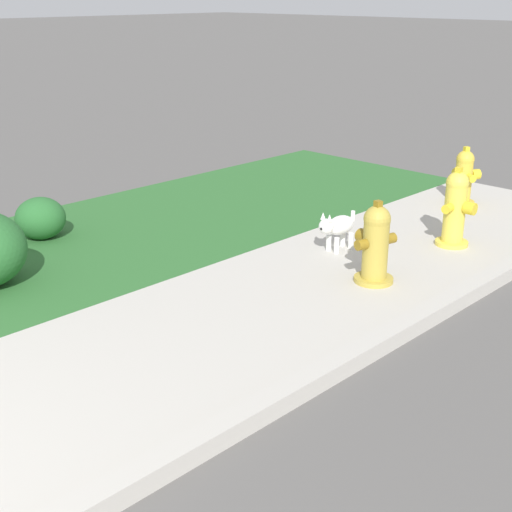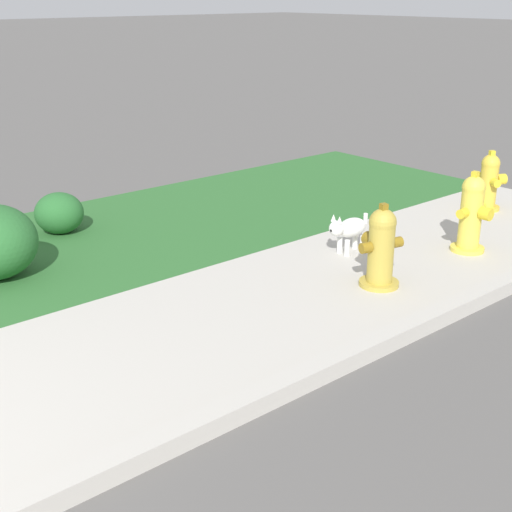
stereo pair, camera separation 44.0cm
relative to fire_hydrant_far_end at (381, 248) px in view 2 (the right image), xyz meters
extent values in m
cylinder|color=gold|center=(0.00, 0.00, -0.32)|extent=(0.34, 0.34, 0.05)
cylinder|color=gold|center=(0.00, 0.00, -0.04)|extent=(0.22, 0.22, 0.52)
sphere|color=gold|center=(0.00, 0.00, 0.22)|extent=(0.23, 0.23, 0.23)
cube|color=olive|center=(0.00, 0.00, 0.35)|extent=(0.07, 0.07, 0.06)
cylinder|color=olive|center=(-0.15, 0.03, 0.02)|extent=(0.11, 0.11, 0.09)
cylinder|color=olive|center=(0.15, -0.04, 0.02)|extent=(0.11, 0.11, 0.09)
cylinder|color=olive|center=(0.04, 0.15, 0.02)|extent=(0.14, 0.13, 0.12)
cylinder|color=gold|center=(2.66, 0.66, -0.32)|extent=(0.30, 0.30, 0.05)
cylinder|color=gold|center=(2.66, 0.66, -0.05)|extent=(0.19, 0.19, 0.49)
sphere|color=gold|center=(2.66, 0.66, 0.19)|extent=(0.20, 0.20, 0.20)
cube|color=yellow|center=(2.66, 0.66, 0.31)|extent=(0.08, 0.08, 0.06)
cylinder|color=yellow|center=(2.73, 0.79, 0.01)|extent=(0.12, 0.12, 0.09)
cylinder|color=yellow|center=(2.59, 0.54, 0.01)|extent=(0.12, 0.12, 0.09)
cylinder|color=yellow|center=(2.79, 0.59, 0.01)|extent=(0.14, 0.15, 0.12)
cylinder|color=yellow|center=(1.31, 0.00, -0.32)|extent=(0.32, 0.32, 0.05)
cylinder|color=yellow|center=(1.31, 0.00, -0.01)|extent=(0.21, 0.21, 0.58)
sphere|color=yellow|center=(1.31, 0.00, 0.29)|extent=(0.22, 0.22, 0.22)
cube|color=yellow|center=(1.31, 0.00, 0.41)|extent=(0.06, 0.06, 0.06)
cylinder|color=yellow|center=(1.46, 0.01, 0.06)|extent=(0.09, 0.09, 0.09)
cylinder|color=yellow|center=(1.16, 0.00, 0.06)|extent=(0.09, 0.09, 0.09)
cylinder|color=yellow|center=(1.31, -0.15, 0.06)|extent=(0.12, 0.10, 0.12)
ellipsoid|color=white|center=(0.43, 0.71, -0.09)|extent=(0.33, 0.20, 0.18)
sphere|color=white|center=(0.23, 0.71, -0.06)|extent=(0.15, 0.15, 0.15)
sphere|color=black|center=(0.16, 0.72, -0.07)|extent=(0.03, 0.03, 0.03)
cone|color=white|center=(0.22, 0.67, 0.03)|extent=(0.05, 0.05, 0.07)
cone|color=white|center=(0.22, 0.75, 0.03)|extent=(0.05, 0.05, 0.07)
cylinder|color=white|center=(0.33, 0.66, -0.27)|extent=(0.05, 0.05, 0.16)
cylinder|color=white|center=(0.33, 0.76, -0.27)|extent=(0.05, 0.05, 0.16)
cylinder|color=white|center=(0.53, 0.65, -0.27)|extent=(0.05, 0.05, 0.16)
cylinder|color=white|center=(0.54, 0.75, -0.27)|extent=(0.05, 0.05, 0.16)
cylinder|color=white|center=(0.61, 0.70, -0.04)|extent=(0.04, 0.04, 0.10)
ellipsoid|color=#28662D|center=(-1.39, 3.07, -0.14)|extent=(0.50, 0.50, 0.42)
camera|label=1|loc=(-4.74, -3.25, 2.00)|focal=50.00mm
camera|label=2|loc=(-4.41, -3.55, 2.00)|focal=50.00mm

